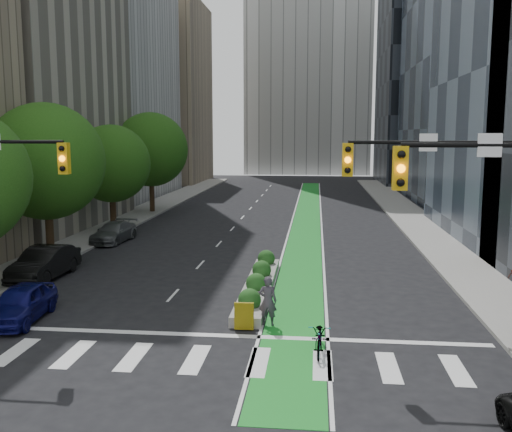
% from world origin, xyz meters
% --- Properties ---
extents(ground, '(160.00, 160.00, 0.00)m').
position_xyz_m(ground, '(0.00, 0.00, 0.00)').
color(ground, black).
rests_on(ground, ground).
extents(sidewalk_left, '(3.60, 90.00, 0.15)m').
position_xyz_m(sidewalk_left, '(-11.80, 25.00, 0.07)').
color(sidewalk_left, gray).
rests_on(sidewalk_left, ground).
extents(sidewalk_right, '(3.60, 90.00, 0.15)m').
position_xyz_m(sidewalk_right, '(11.80, 25.00, 0.07)').
color(sidewalk_right, gray).
rests_on(sidewalk_right, ground).
extents(bike_lane_paint, '(2.20, 70.00, 0.01)m').
position_xyz_m(bike_lane_paint, '(3.00, 30.00, 0.01)').
color(bike_lane_paint, '#188725').
rests_on(bike_lane_paint, ground).
extents(building_tan_far, '(14.00, 16.00, 26.00)m').
position_xyz_m(building_tan_far, '(-20.00, 66.00, 13.00)').
color(building_tan_far, tan).
rests_on(building_tan_far, ground).
extents(building_dark_end, '(14.00, 18.00, 28.00)m').
position_xyz_m(building_dark_end, '(20.00, 68.00, 14.00)').
color(building_dark_end, black).
rests_on(building_dark_end, ground).
extents(tree_mid, '(6.40, 6.40, 8.78)m').
position_xyz_m(tree_mid, '(-11.00, 12.00, 5.57)').
color(tree_mid, black).
rests_on(tree_mid, ground).
extents(tree_midfar, '(5.60, 5.60, 7.76)m').
position_xyz_m(tree_midfar, '(-11.00, 22.00, 4.95)').
color(tree_midfar, black).
rests_on(tree_midfar, ground).
extents(tree_far, '(6.60, 6.60, 9.00)m').
position_xyz_m(tree_far, '(-11.00, 32.00, 5.69)').
color(tree_far, black).
rests_on(tree_far, ground).
extents(signal_right, '(5.82, 0.51, 7.20)m').
position_xyz_m(signal_right, '(8.67, 0.47, 4.80)').
color(signal_right, black).
rests_on(signal_right, ground).
extents(median_planter, '(1.20, 10.26, 1.10)m').
position_xyz_m(median_planter, '(1.20, 7.04, 0.37)').
color(median_planter, gray).
rests_on(median_planter, ground).
extents(bicycle, '(0.78, 2.03, 1.05)m').
position_xyz_m(bicycle, '(3.91, -0.02, 0.53)').
color(bicycle, gray).
rests_on(bicycle, ground).
extents(cyclist, '(0.71, 0.49, 1.86)m').
position_xyz_m(cyclist, '(2.00, 2.50, 0.93)').
color(cyclist, '#3F3844').
rests_on(cyclist, ground).
extents(parked_car_left_near, '(1.97, 4.22, 1.40)m').
position_xyz_m(parked_car_left_near, '(-7.38, 2.00, 0.70)').
color(parked_car_left_near, '#0E0F55').
rests_on(parked_car_left_near, ground).
extents(parked_car_left_mid, '(1.78, 4.84, 1.58)m').
position_xyz_m(parked_car_left_mid, '(-9.50, 8.22, 0.79)').
color(parked_car_left_mid, black).
rests_on(parked_car_left_mid, ground).
extents(parked_car_left_far, '(2.20, 4.62, 1.30)m').
position_xyz_m(parked_car_left_far, '(-9.50, 17.94, 0.65)').
color(parked_car_left_far, '#55585A').
rests_on(parked_car_left_far, ground).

